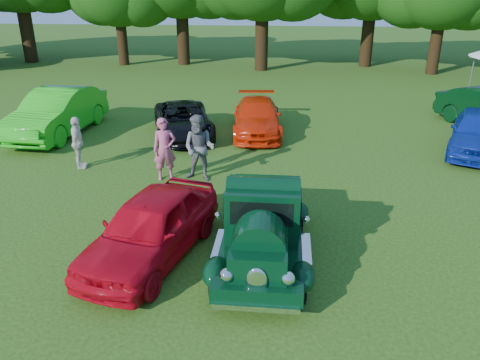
# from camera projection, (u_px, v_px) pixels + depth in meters

# --- Properties ---
(ground) EXTENTS (120.00, 120.00, 0.00)m
(ground) POSITION_uv_depth(u_px,v_px,m) (234.00, 248.00, 10.23)
(ground) COLOR #1F4B11
(ground) RESTS_ON ground
(hero_pickup) EXTENTS (2.04, 4.38, 1.71)m
(hero_pickup) POSITION_uv_depth(u_px,v_px,m) (263.00, 225.00, 9.66)
(hero_pickup) COLOR black
(hero_pickup) RESTS_ON ground
(red_convertible) EXTENTS (2.58, 4.34, 1.38)m
(red_convertible) POSITION_uv_depth(u_px,v_px,m) (151.00, 227.00, 9.68)
(red_convertible) COLOR red
(red_convertible) RESTS_ON ground
(back_car_lime) EXTENTS (2.08, 5.27, 1.71)m
(back_car_lime) POSITION_uv_depth(u_px,v_px,m) (57.00, 112.00, 17.70)
(back_car_lime) COLOR green
(back_car_lime) RESTS_ON ground
(back_car_black) EXTENTS (3.23, 4.79, 1.22)m
(back_car_black) POSITION_uv_depth(u_px,v_px,m) (183.00, 120.00, 17.61)
(back_car_black) COLOR black
(back_car_black) RESTS_ON ground
(back_car_orange) EXTENTS (2.13, 4.51, 1.27)m
(back_car_orange) POSITION_uv_depth(u_px,v_px,m) (257.00, 117.00, 17.93)
(back_car_orange) COLOR red
(back_car_orange) RESTS_ON ground
(back_car_blue) EXTENTS (3.20, 4.65, 1.47)m
(back_car_blue) POSITION_uv_depth(u_px,v_px,m) (479.00, 132.00, 15.77)
(back_car_blue) COLOR #0E289B
(back_car_blue) RESTS_ON ground
(spectator_pink) EXTENTS (0.79, 0.66, 1.84)m
(spectator_pink) POSITION_uv_depth(u_px,v_px,m) (165.00, 149.00, 13.54)
(spectator_pink) COLOR #B84C74
(spectator_pink) RESTS_ON ground
(spectator_grey) EXTENTS (1.07, 0.90, 1.95)m
(spectator_grey) POSITION_uv_depth(u_px,v_px,m) (199.00, 148.00, 13.47)
(spectator_grey) COLOR slate
(spectator_grey) RESTS_ON ground
(spectator_white) EXTENTS (0.65, 1.03, 1.64)m
(spectator_white) POSITION_uv_depth(u_px,v_px,m) (78.00, 143.00, 14.41)
(spectator_white) COLOR silver
(spectator_white) RESTS_ON ground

